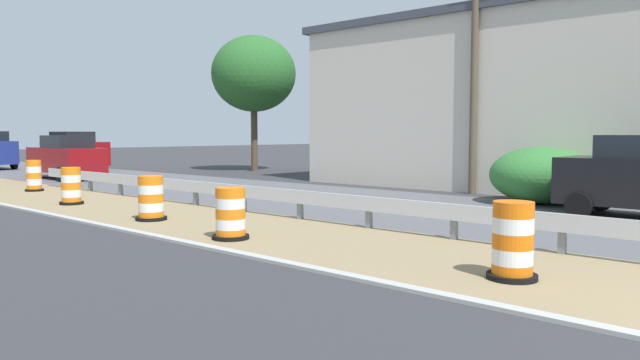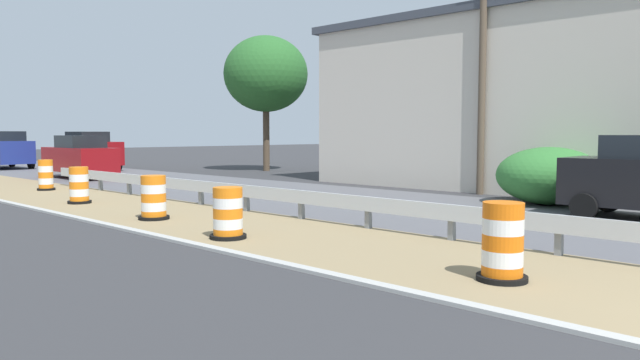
% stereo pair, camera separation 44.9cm
% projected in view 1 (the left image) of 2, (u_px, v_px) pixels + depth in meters
% --- Properties ---
extents(guardrail_median, '(0.18, 41.90, 0.71)m').
position_uv_depth(guardrail_median, '(628.00, 231.00, 9.56)').
color(guardrail_median, silver).
rests_on(guardrail_median, ground).
extents(traffic_barrel_nearest, '(0.72, 0.72, 1.12)m').
position_uv_depth(traffic_barrel_nearest, '(513.00, 244.00, 8.51)').
color(traffic_barrel_nearest, orange).
rests_on(traffic_barrel_nearest, ground).
extents(traffic_barrel_close, '(0.73, 0.73, 1.02)m').
position_uv_depth(traffic_barrel_close, '(231.00, 216.00, 11.76)').
color(traffic_barrel_close, orange).
rests_on(traffic_barrel_close, ground).
extents(traffic_barrel_mid, '(0.74, 0.74, 1.07)m').
position_uv_depth(traffic_barrel_mid, '(151.00, 200.00, 14.32)').
color(traffic_barrel_mid, orange).
rests_on(traffic_barrel_mid, ground).
extents(traffic_barrel_far, '(0.68, 0.68, 1.09)m').
position_uv_depth(traffic_barrel_far, '(71.00, 188.00, 17.50)').
color(traffic_barrel_far, orange).
rests_on(traffic_barrel_far, ground).
extents(traffic_barrel_farther, '(0.63, 0.63, 1.12)m').
position_uv_depth(traffic_barrel_farther, '(34.00, 177.00, 21.47)').
color(traffic_barrel_farther, orange).
rests_on(traffic_barrel_farther, ground).
extents(car_lead_far_lane, '(2.10, 4.69, 1.98)m').
position_uv_depth(car_lead_far_lane, '(66.00, 157.00, 27.21)').
color(car_lead_far_lane, maroon).
rests_on(car_lead_far_lane, ground).
extents(car_mid_far_lane, '(2.07, 4.74, 2.17)m').
position_uv_depth(car_mid_far_lane, '(74.00, 151.00, 33.31)').
color(car_mid_far_lane, maroon).
rests_on(car_mid_far_lane, ground).
extents(roadside_shop_near, '(7.80, 15.10, 6.56)m').
position_uv_depth(roadside_shop_near, '(509.00, 102.00, 23.51)').
color(roadside_shop_near, beige).
rests_on(roadside_shop_near, ground).
extents(utility_pole_near, '(0.24, 1.80, 7.26)m').
position_uv_depth(utility_pole_near, '(474.00, 83.00, 20.26)').
color(utility_pole_near, brown).
rests_on(utility_pole_near, ground).
extents(bush_roadside, '(3.02, 3.02, 1.68)m').
position_uv_depth(bush_roadside, '(542.00, 175.00, 17.70)').
color(bush_roadside, '#337533').
rests_on(bush_roadside, ground).
extents(tree_roadside, '(4.59, 4.59, 7.38)m').
position_uv_depth(tree_roadside, '(254.00, 74.00, 32.56)').
color(tree_roadside, '#4C3D2D').
rests_on(tree_roadside, ground).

